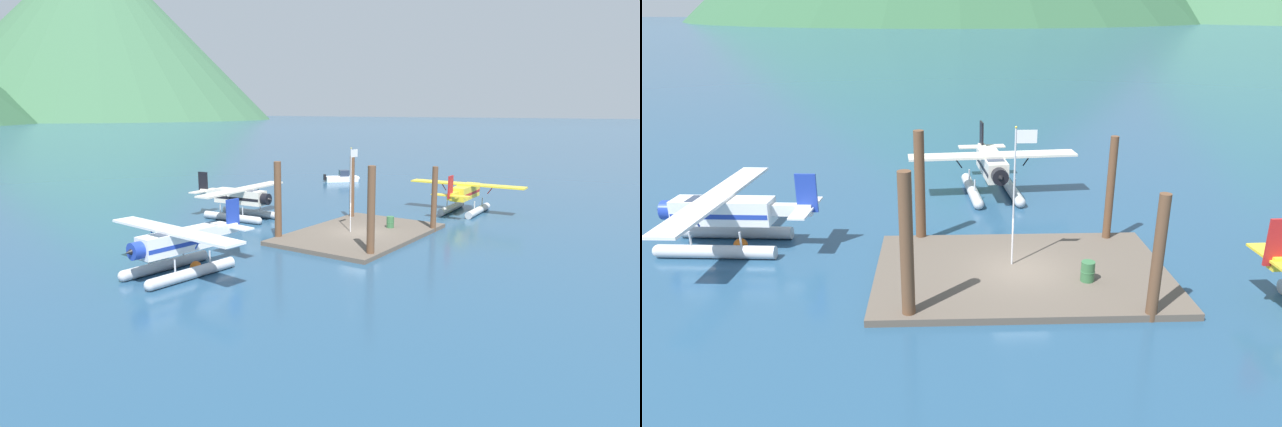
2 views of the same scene
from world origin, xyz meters
TOP-DOWN VIEW (x-y plane):
  - ground_plane at (0.00, 0.00)m, footprint 1200.00×1200.00m
  - dock_platform at (0.00, 0.00)m, footprint 12.87×8.37m
  - piling_near_left at (-4.79, -3.64)m, footprint 0.51×0.51m
  - piling_near_right at (4.43, -3.99)m, footprint 0.43×0.43m
  - piling_far_left at (-4.56, 4.11)m, footprint 0.51×0.51m
  - piling_far_right at (4.78, 3.59)m, footprint 0.40×0.40m
  - flagpole at (-0.24, 0.59)m, footprint 0.95×0.10m
  - fuel_drum at (2.64, -1.20)m, footprint 0.62×0.62m
  - mooring_buoy at (-13.31, 3.17)m, footprint 0.67×0.67m
  - mountain_ridge_centre_peak at (278.43, 453.51)m, footprint 323.15×323.15m
  - seaplane_cream_bow_centre at (-0.33, 11.72)m, footprint 10.48×7.96m
  - seaplane_yellow_stbd_aft at (13.45, -3.25)m, footprint 7.98×10.44m
  - seaplane_white_port_fwd at (-14.11, 3.66)m, footprint 7.97×10.47m
  - boat_white_open_east at (25.33, 17.54)m, footprint 4.03×4.03m

SIDE VIEW (x-z plane):
  - ground_plane at x=0.00m, z-range 0.00..0.00m
  - dock_platform at x=0.00m, z-range 0.00..0.30m
  - mooring_buoy at x=-13.31m, z-range 0.00..0.67m
  - boat_white_open_east at x=25.33m, z-range -0.26..1.24m
  - fuel_drum at x=2.64m, z-range 0.30..1.18m
  - seaplane_cream_bow_centre at x=-0.33m, z-range -0.34..3.50m
  - seaplane_yellow_stbd_aft at x=13.45m, z-range -0.34..3.50m
  - seaplane_white_port_fwd at x=-14.11m, z-range -0.34..3.50m
  - piling_near_right at x=4.43m, z-range 0.00..5.07m
  - piling_far_right at x=4.78m, z-range 0.00..5.47m
  - piling_far_left at x=-4.56m, z-range 0.00..5.72m
  - piling_near_left at x=-4.79m, z-range 0.00..5.89m
  - flagpole at x=-0.24m, z-range 1.05..7.35m
  - mountain_ridge_centre_peak at x=278.43m, z-range 0.00..165.18m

